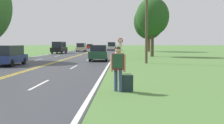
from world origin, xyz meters
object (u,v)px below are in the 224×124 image
object	(u,v)px
tree_left_verge	(152,17)
traffic_sign	(120,43)
car_silver_van_receding	(111,46)
car_dark_grey_van_distant	(112,46)
tree_behind_sign	(149,22)
car_champagne_suv_mid_far	(81,47)
hitchhiker_person	(118,64)
suitcase	(127,83)
car_dark_green_sedan_approaching	(99,53)
car_black_van_mid_near	(59,47)
car_dark_blue_van_nearest	(7,55)
car_red_sedan_horizon	(90,46)

from	to	relation	value
tree_left_verge	traffic_sign	bearing A→B (deg)	-126.35
car_silver_van_receding	car_dark_grey_van_distant	bearing A→B (deg)	178.48
tree_left_verge	car_silver_van_receding	distance (m)	30.32
tree_behind_sign	car_champagne_suv_mid_far	bearing A→B (deg)	-176.42
tree_behind_sign	hitchhiker_person	bearing A→B (deg)	-96.85
suitcase	car_dark_grey_van_distant	world-z (taller)	car_dark_grey_van_distant
car_dark_green_sedan_approaching	car_black_van_mid_near	distance (m)	21.33
car_dark_green_sedan_approaching	traffic_sign	bearing A→B (deg)	145.21
tree_behind_sign	car_dark_blue_van_nearest	bearing A→B (deg)	-112.17
suitcase	car_champagne_suv_mid_far	size ratio (longest dim) A/B	0.15
traffic_sign	car_dark_grey_van_distant	distance (m)	42.12
tree_left_verge	car_dark_blue_van_nearest	size ratio (longest dim) A/B	1.88
tree_behind_sign	car_red_sedan_horizon	xyz separation A→B (m)	(-15.31, 26.24, -5.45)
tree_left_verge	car_dark_blue_van_nearest	world-z (taller)	tree_left_verge
car_dark_green_sedan_approaching	car_champagne_suv_mid_far	bearing A→B (deg)	-170.25
car_dark_blue_van_nearest	car_black_van_mid_near	bearing A→B (deg)	5.06
car_dark_grey_van_distant	traffic_sign	bearing A→B (deg)	1.88
hitchhiker_person	tree_left_verge	world-z (taller)	tree_left_verge
suitcase	car_dark_green_sedan_approaching	world-z (taller)	car_dark_green_sedan_approaching
hitchhiker_person	car_dark_blue_van_nearest	bearing A→B (deg)	40.62
hitchhiker_person	traffic_sign	world-z (taller)	traffic_sign
suitcase	tree_left_verge	bearing A→B (deg)	-5.27
tree_left_verge	tree_behind_sign	distance (m)	21.43
suitcase	car_silver_van_receding	size ratio (longest dim) A/B	0.14
traffic_sign	car_silver_van_receding	bearing A→B (deg)	93.82
tree_behind_sign	traffic_sign	bearing A→B (deg)	-102.13
car_champagne_suv_mid_far	car_red_sedan_horizon	distance (m)	27.15
car_dark_grey_van_distant	car_dark_blue_van_nearest	bearing A→B (deg)	-8.83
car_dark_grey_van_distant	car_red_sedan_horizon	size ratio (longest dim) A/B	1.05
tree_behind_sign	car_champagne_suv_mid_far	size ratio (longest dim) A/B	2.08
car_champagne_suv_mid_far	tree_left_verge	bearing A→B (deg)	-149.35
tree_left_verge	car_dark_grey_van_distant	world-z (taller)	tree_left_verge
car_dark_grey_van_distant	car_red_sedan_horizon	world-z (taller)	car_dark_grey_van_distant
hitchhiker_person	car_champagne_suv_mid_far	distance (m)	48.47
traffic_sign	car_champagne_suv_mid_far	bearing A→B (deg)	107.51
tree_left_verge	car_dark_green_sedan_approaching	world-z (taller)	tree_left_verge
tree_left_verge	car_champagne_suv_mid_far	world-z (taller)	tree_left_verge
suitcase	car_dark_blue_van_nearest	xyz separation A→B (m)	(-9.51, 11.81, 0.53)
hitchhiker_person	car_dark_green_sedan_approaching	xyz separation A→B (m)	(-2.22, 18.08, -0.24)
tree_left_verge	tree_behind_sign	world-z (taller)	tree_behind_sign
suitcase	car_black_van_mid_near	world-z (taller)	car_black_van_mid_near
car_silver_van_receding	car_black_van_mid_near	bearing A→B (deg)	-25.46
car_dark_blue_van_nearest	car_black_van_mid_near	size ratio (longest dim) A/B	0.87
car_champagne_suv_mid_far	car_dark_grey_van_distant	xyz separation A→B (m)	(5.93, 15.80, 0.07)
tree_behind_sign	car_red_sedan_horizon	distance (m)	30.86
traffic_sign	tree_left_verge	bearing A→B (deg)	53.65
suitcase	car_champagne_suv_mid_far	distance (m)	48.51
tree_behind_sign	car_black_van_mid_near	bearing A→B (deg)	-146.39
tree_left_verge	car_black_van_mid_near	xyz separation A→B (m)	(-14.95, 10.37, -4.30)
car_dark_grey_van_distant	car_black_van_mid_near	bearing A→B (deg)	-19.19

